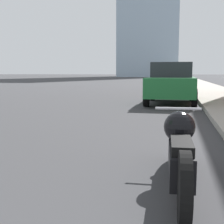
% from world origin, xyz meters
% --- Properties ---
extents(sidewalk, '(2.79, 240.00, 0.15)m').
position_xyz_m(sidewalk, '(5.05, 40.00, 0.07)').
color(sidewalk, '#9E998E').
rests_on(sidewalk, ground_plane).
extents(motorcycle, '(0.62, 2.47, 0.83)m').
position_xyz_m(motorcycle, '(2.80, 4.89, 0.41)').
color(motorcycle, black).
rests_on(motorcycle, ground_plane).
extents(parked_car_green, '(2.02, 4.39, 1.69)m').
position_xyz_m(parked_car_green, '(2.54, 14.47, 0.86)').
color(parked_car_green, '#1E6B33').
rests_on(parked_car_green, ground_plane).
extents(parked_car_white, '(1.96, 4.60, 1.51)m').
position_xyz_m(parked_car_white, '(2.52, 25.39, 0.76)').
color(parked_car_white, silver).
rests_on(parked_car_white, ground_plane).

